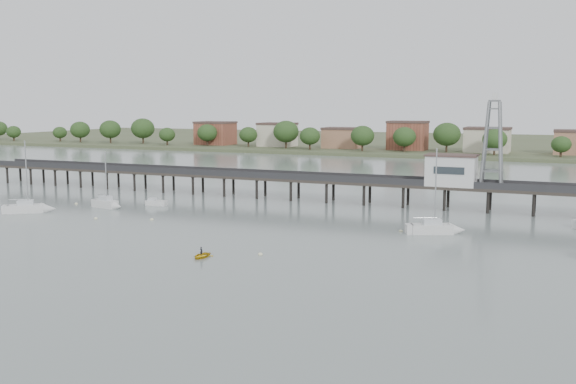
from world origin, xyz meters
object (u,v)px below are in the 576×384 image
at_px(white_tender, 156,203).
at_px(sailboat_a, 33,208).
at_px(yellow_dinghy, 201,257).
at_px(sailboat_b, 109,204).
at_px(pier, 312,180).
at_px(lattice_tower, 493,144).
at_px(sailboat_c, 440,229).

bearing_deg(white_tender, sailboat_a, -144.18).
bearing_deg(yellow_dinghy, sailboat_b, 143.05).
bearing_deg(white_tender, sailboat_b, -143.26).
relative_size(pier, sailboat_a, 12.13).
distance_m(lattice_tower, yellow_dinghy, 55.11).
xyz_separation_m(lattice_tower, sailboat_a, (-69.06, -30.14, -10.45)).
xyz_separation_m(sailboat_a, sailboat_c, (64.58, 8.50, 0.00)).
distance_m(pier, sailboat_a, 48.26).
bearing_deg(sailboat_b, yellow_dinghy, -27.10).
relative_size(sailboat_c, white_tender, 3.22).
bearing_deg(sailboat_b, pier, 46.77).
bearing_deg(white_tender, sailboat_c, -15.24).
relative_size(sailboat_a, sailboat_c, 1.00).
relative_size(sailboat_c, sailboat_b, 1.23).
distance_m(sailboat_c, sailboat_b, 55.91).
distance_m(pier, sailboat_b, 36.29).
relative_size(sailboat_b, white_tender, 2.62).
height_order(sailboat_a, white_tender, sailboat_a).
xyz_separation_m(sailboat_c, sailboat_b, (-55.91, -0.10, 0.01)).
xyz_separation_m(lattice_tower, yellow_dinghy, (-27.38, -46.52, -11.10)).
xyz_separation_m(white_tender, yellow_dinghy, (27.38, -30.51, -0.44)).
relative_size(sailboat_c, yellow_dinghy, 4.17).
bearing_deg(pier, yellow_dinghy, -84.94).
height_order(sailboat_c, yellow_dinghy, sailboat_c).
xyz_separation_m(pier, yellow_dinghy, (4.12, -46.52, -3.79)).
distance_m(pier, white_tender, 28.44).
bearing_deg(sailboat_b, lattice_tower, 29.60).
relative_size(sailboat_b, yellow_dinghy, 3.40).
bearing_deg(sailboat_c, pier, 117.36).
xyz_separation_m(sailboat_c, yellow_dinghy, (-22.91, -24.88, -0.65)).
bearing_deg(white_tender, pier, 25.68).
height_order(pier, sailboat_c, sailboat_c).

